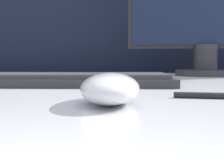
{
  "coord_description": "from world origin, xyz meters",
  "views": [
    {
      "loc": [
        -0.05,
        -0.53,
        0.75
      ],
      "look_at": [
        -0.07,
        -0.21,
        0.72
      ],
      "focal_mm": 42.0,
      "sensor_mm": 36.0,
      "label": 1
    }
  ],
  "objects": [
    {
      "name": "partition_panel",
      "position": [
        0.0,
        0.71,
        0.61
      ],
      "size": [
        5.0,
        0.03,
        1.22
      ],
      "color": "black",
      "rests_on": "ground_plane"
    },
    {
      "name": "computer_mouse_near",
      "position": [
        -0.07,
        -0.24,
        0.72
      ],
      "size": [
        0.07,
        0.12,
        0.04
      ],
      "rotation": [
        0.0,
        0.0,
        0.01
      ],
      "color": "silver",
      "rests_on": "desk"
    },
    {
      "name": "keyboard",
      "position": [
        -0.17,
        -0.01,
        0.71
      ],
      "size": [
        0.41,
        0.16,
        0.02
      ],
      "rotation": [
        0.0,
        0.0,
        0.03
      ],
      "color": "#28282D",
      "rests_on": "desk"
    }
  ]
}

